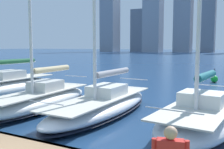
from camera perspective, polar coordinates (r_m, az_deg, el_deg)
sailboat_teal at (r=11.28m, az=18.41°, el=-9.09°), size 3.44×6.86×10.05m
sailboat_grey at (r=13.68m, az=-2.11°, el=-6.48°), size 2.71×9.09×10.08m
sailboat_tan at (r=15.26m, az=-15.24°, el=-5.02°), size 2.63×8.18×12.76m
sailboat_forest at (r=19.65m, az=-22.85°, el=-2.60°), size 2.60×9.48×11.95m
channel_buoy at (r=27.89m, az=21.38°, el=-0.90°), size 0.70×0.70×1.40m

